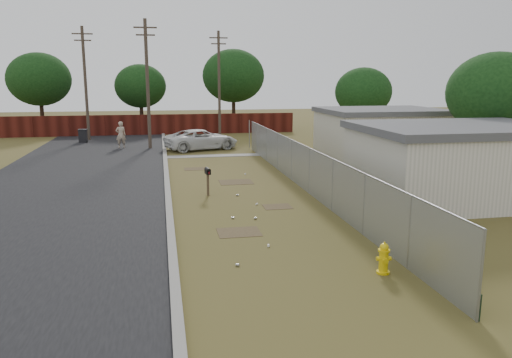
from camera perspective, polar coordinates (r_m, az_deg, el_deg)
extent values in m
plane|color=brown|center=(21.35, -1.92, -2.01)|extent=(120.00, 120.00, 0.00)
cube|color=black|center=(29.26, -19.12, 1.06)|extent=(9.00, 60.00, 0.02)
cube|color=gray|center=(28.93, -10.28, 1.50)|extent=(0.25, 60.00, 0.12)
cube|color=gray|center=(32.55, -5.06, 2.65)|extent=(6.20, 1.00, 0.03)
cylinder|color=gray|center=(11.30, 24.32, -10.14)|extent=(0.06, 0.06, 2.00)
cylinder|color=gray|center=(13.71, 17.15, -5.89)|extent=(0.06, 0.06, 2.00)
cylinder|color=gray|center=(16.31, 12.26, -2.89)|extent=(0.06, 0.06, 2.00)
cylinder|color=gray|center=(19.03, 8.75, -0.72)|extent=(0.06, 0.06, 2.00)
cylinder|color=gray|center=(21.82, 6.14, 0.91)|extent=(0.06, 0.06, 2.00)
cylinder|color=gray|center=(24.66, 4.12, 2.16)|extent=(0.06, 0.06, 2.00)
cylinder|color=gray|center=(27.54, 2.51, 3.15)|extent=(0.06, 0.06, 2.00)
cylinder|color=gray|center=(30.44, 1.21, 3.95)|extent=(0.06, 0.06, 2.00)
cylinder|color=gray|center=(33.35, 0.14, 4.61)|extent=(0.06, 0.06, 2.00)
cylinder|color=gray|center=(36.28, -0.76, 5.17)|extent=(0.06, 0.06, 2.00)
cylinder|color=gray|center=(22.61, 5.45, 3.86)|extent=(0.04, 26.00, 0.04)
cube|color=gray|center=(22.76, 5.41, 1.36)|extent=(0.01, 26.00, 2.00)
cube|color=black|center=(22.91, 5.52, -0.36)|extent=(0.03, 26.00, 0.60)
cube|color=#4F1711|center=(45.78, -14.36, 5.99)|extent=(30.00, 0.12, 1.80)
cylinder|color=#4A3C31|center=(36.53, -12.29, 10.46)|extent=(0.24, 0.24, 9.00)
cube|color=#4A3C31|center=(36.68, -12.55, 16.55)|extent=(1.60, 0.10, 0.10)
cube|color=#4A3C31|center=(36.64, -12.52, 15.78)|extent=(1.30, 0.10, 0.10)
cylinder|color=#4A3C31|center=(42.91, -18.90, 10.22)|extent=(0.24, 0.24, 9.00)
cube|color=#4A3C31|center=(43.05, -19.25, 15.40)|extent=(1.60, 0.10, 0.10)
cube|color=#4A3C31|center=(43.01, -19.20, 14.74)|extent=(1.30, 0.10, 0.10)
cylinder|color=#4A3C31|center=(44.82, -4.23, 10.82)|extent=(0.24, 0.24, 9.00)
cube|color=#4A3C31|center=(44.95, -4.31, 15.79)|extent=(1.60, 0.10, 0.10)
cube|color=#4A3C31|center=(44.91, -4.30, 15.16)|extent=(1.30, 0.10, 0.10)
cube|color=silver|center=(22.45, 22.26, 1.45)|extent=(8.00, 6.00, 2.80)
cube|color=#4E4E53|center=(22.26, 22.56, 5.38)|extent=(8.32, 6.24, 0.30)
cube|color=silver|center=(32.73, 14.04, 4.85)|extent=(7.00, 6.00, 2.80)
cube|color=#4E4E53|center=(32.60, 14.17, 7.55)|extent=(7.28, 6.24, 0.30)
cylinder|color=#302115|center=(50.79, -23.24, 6.78)|extent=(0.36, 0.36, 3.30)
ellipsoid|color=black|center=(50.68, -23.53, 10.41)|extent=(5.70, 5.70, 4.84)
cylinder|color=#302115|center=(50.67, -12.93, 7.15)|extent=(0.36, 0.36, 2.86)
ellipsoid|color=black|center=(50.55, -13.07, 10.31)|extent=(4.94, 4.94, 4.20)
cylinder|color=#302115|center=(50.14, -2.57, 7.76)|extent=(0.36, 0.36, 3.52)
ellipsoid|color=black|center=(50.03, -2.60, 11.70)|extent=(6.08, 6.08, 5.17)
cylinder|color=#302115|center=(41.94, 12.02, 6.21)|extent=(0.36, 0.36, 2.64)
ellipsoid|color=black|center=(41.79, 12.16, 9.73)|extent=(4.56, 4.56, 3.88)
cylinder|color=#302115|center=(29.34, 25.21, 3.43)|extent=(0.36, 0.36, 2.86)
ellipsoid|color=black|center=(29.14, 25.68, 8.88)|extent=(4.94, 4.94, 4.20)
cylinder|color=yellow|center=(13.55, 14.31, -10.27)|extent=(0.39, 0.39, 0.06)
cylinder|color=yellow|center=(13.45, 14.37, -9.08)|extent=(0.27, 0.27, 0.58)
cylinder|color=yellow|center=(13.35, 14.43, -7.91)|extent=(0.35, 0.35, 0.05)
sphere|color=yellow|center=(13.32, 14.45, -7.58)|extent=(0.26, 0.26, 0.23)
cylinder|color=yellow|center=(13.29, 14.48, -7.09)|extent=(0.05, 0.05, 0.06)
cylinder|color=yellow|center=(13.38, 13.81, -8.83)|extent=(0.11, 0.12, 0.11)
cylinder|color=yellow|center=(13.46, 14.96, -8.76)|extent=(0.11, 0.12, 0.11)
cylinder|color=yellow|center=(13.30, 14.56, -9.00)|extent=(0.16, 0.14, 0.14)
cube|color=brown|center=(21.49, -5.52, -0.59)|extent=(0.10, 0.10, 1.01)
cube|color=black|center=(21.38, -5.54, 0.82)|extent=(0.24, 0.50, 0.18)
cylinder|color=black|center=(21.37, -5.55, 1.06)|extent=(0.24, 0.50, 0.18)
cube|color=red|center=(21.13, -5.39, 0.69)|extent=(0.03, 0.04, 0.10)
imported|color=silver|center=(35.56, -6.24, 4.52)|extent=(5.67, 3.94, 1.44)
imported|color=tan|center=(37.27, -15.19, 4.89)|extent=(0.77, 0.57, 1.94)
cube|color=black|center=(41.60, -19.16, 4.64)|extent=(0.62, 0.62, 0.98)
cube|color=black|center=(41.55, -19.20, 5.34)|extent=(0.69, 0.69, 0.08)
cylinder|color=black|center=(41.31, -18.75, 4.07)|extent=(0.05, 0.21, 0.21)
cylinder|color=silver|center=(15.08, 1.43, -7.61)|extent=(0.09, 0.11, 0.07)
cylinder|color=#A6A6AB|center=(18.00, -2.66, -4.44)|extent=(0.12, 0.10, 0.07)
cylinder|color=silver|center=(19.91, 0.08, -2.88)|extent=(0.12, 0.12, 0.07)
cylinder|color=#A6A6AB|center=(13.61, -2.12, -9.77)|extent=(0.12, 0.11, 0.07)
cylinder|color=silver|center=(26.13, -1.24, 0.58)|extent=(0.07, 0.10, 0.07)
cylinder|color=#A6A6AB|center=(21.43, -2.14, -1.85)|extent=(0.12, 0.10, 0.07)
cylinder|color=#A6A6AB|center=(17.91, -0.07, -4.51)|extent=(0.12, 0.10, 0.07)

